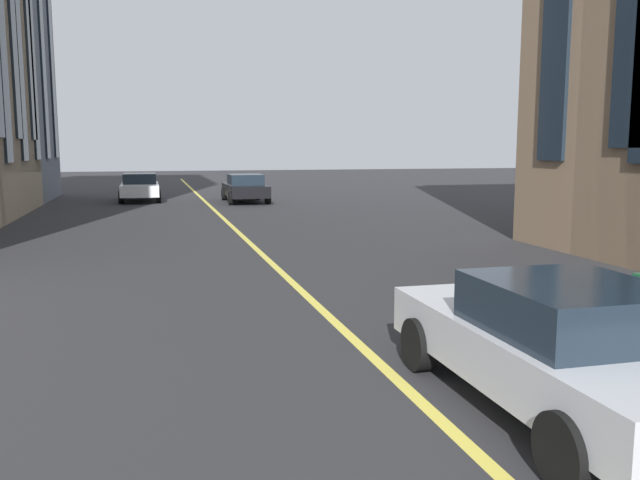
% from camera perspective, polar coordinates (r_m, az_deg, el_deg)
% --- Properties ---
extents(lane_centre_line, '(80.00, 0.16, 0.01)m').
position_cam_1_polar(lane_centre_line, '(17.72, -5.62, -0.67)').
color(lane_centre_line, '#D8C64C').
rests_on(lane_centre_line, ground_plane).
extents(car_black_oncoming, '(4.40, 1.95, 1.37)m').
position_cam_1_polar(car_black_oncoming, '(32.56, -6.47, 4.49)').
color(car_black_oncoming, black).
rests_on(car_black_oncoming, ground_plane).
extents(car_white_far, '(4.40, 1.95, 1.37)m').
position_cam_1_polar(car_white_far, '(34.28, -15.27, 4.44)').
color(car_white_far, silver).
rests_on(car_white_far, ground_plane).
extents(car_silver_parked_b, '(4.40, 1.95, 1.37)m').
position_cam_1_polar(car_silver_parked_b, '(7.14, 19.90, -8.43)').
color(car_silver_parked_b, '#B7BABF').
rests_on(car_silver_parked_b, ground_plane).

